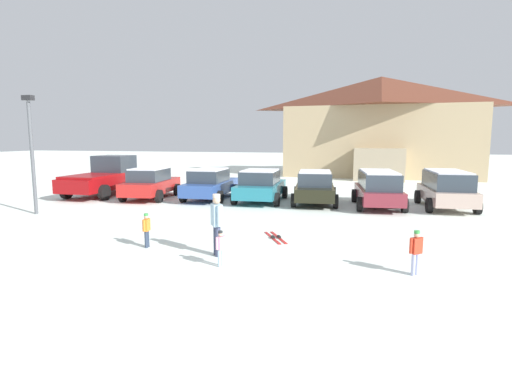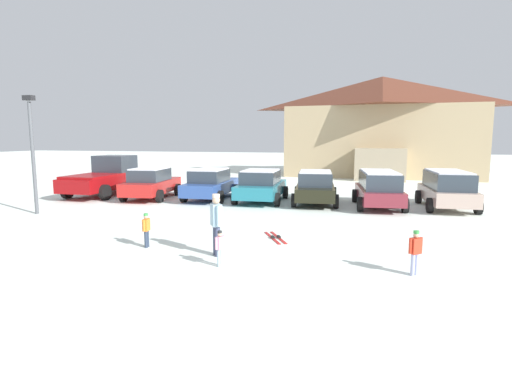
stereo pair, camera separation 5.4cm
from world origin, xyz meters
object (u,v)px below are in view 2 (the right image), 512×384
parked_teal_hatchback (261,185)px  skier_child_in_pink_snowsuit (220,246)px  parked_maroon_van (379,188)px  skier_child_in_red_jacket (415,250)px  skier_adult_in_blue_parka (216,221)px  lamp_post (32,147)px  parked_red_sedan (151,183)px  parked_black_sedan (315,187)px  parked_blue_hatchback (211,184)px  skier_child_in_orange_jacket (146,228)px  parked_beige_suv (447,188)px  pickup_truck (107,177)px  pair_of_skis (275,237)px  ski_lodge (381,126)px

parked_teal_hatchback → skier_child_in_pink_snowsuit: bearing=-81.5°
parked_maroon_van → skier_child_in_red_jacket: 9.35m
skier_adult_in_blue_parka → skier_child_in_pink_snowsuit: size_ratio=1.87×
skier_child_in_pink_snowsuit → lamp_post: bearing=155.0°
parked_maroon_van → skier_child_in_pink_snowsuit: bearing=-112.3°
skier_child_in_red_jacket → parked_teal_hatchback: bearing=122.3°
parked_red_sedan → parked_black_sedan: (8.46, 0.60, -0.01)m
skier_adult_in_blue_parka → skier_child_in_pink_snowsuit: 1.04m
parked_maroon_van → skier_child_in_red_jacket: (0.48, -9.33, -0.30)m
parked_blue_hatchback → lamp_post: lamp_post is taller
skier_child_in_orange_jacket → skier_child_in_red_jacket: 7.20m
parked_beige_suv → pickup_truck: pickup_truck is taller
parked_beige_suv → pair_of_skis: (-6.26, -7.19, -0.89)m
parked_red_sedan → pair_of_skis: 10.39m
ski_lodge → skier_child_in_red_jacket: size_ratio=15.07×
parked_red_sedan → skier_adult_in_blue_parka: (6.91, -8.79, 0.13)m
parked_blue_hatchback → skier_adult_in_blue_parka: bearing=-67.8°
pickup_truck → pair_of_skis: pickup_truck is taller
parked_black_sedan → lamp_post: size_ratio=0.93×
parked_teal_hatchback → parked_beige_suv: (8.50, 0.20, 0.10)m
skier_child_in_red_jacket → skier_adult_in_blue_parka: (-4.93, 0.31, 0.35)m
skier_child_in_pink_snowsuit → lamp_post: (-9.77, 4.56, 2.25)m
parked_red_sedan → skier_child_in_pink_snowsuit: parked_red_sedan is taller
skier_child_in_pink_snowsuit → pair_of_skis: (0.72, 3.09, -0.48)m
lamp_post → parked_black_sedan: bearing=27.5°
pair_of_skis → lamp_post: size_ratio=0.32×
parked_beige_suv → skier_child_in_orange_jacket: bearing=-136.3°
skier_adult_in_blue_parka → pickup_truck: bearing=136.6°
skier_adult_in_blue_parka → skier_child_in_red_jacket: bearing=-3.6°
parked_black_sedan → pickup_truck: pickup_truck is taller
lamp_post → skier_child_in_red_jacket: bearing=-15.7°
parked_black_sedan → skier_child_in_red_jacket: size_ratio=4.29×
parked_red_sedan → lamp_post: bearing=-115.8°
parked_beige_suv → lamp_post: bearing=-161.1°
ski_lodge → parked_teal_hatchback: size_ratio=3.76×
parked_maroon_van → skier_child_in_red_jacket: bearing=-87.1°
pickup_truck → pair_of_skis: bearing=-33.0°
skier_child_in_red_jacket → lamp_post: size_ratio=0.22×
parked_teal_hatchback → skier_child_in_red_jacket: bearing=-57.7°
parked_beige_suv → skier_adult_in_blue_parka: (-7.39, -9.44, 0.03)m
pair_of_skis → lamp_post: (-10.49, 1.47, 2.74)m
parked_blue_hatchback → parked_black_sedan: (5.38, 0.02, 0.00)m
parked_beige_suv → skier_child_in_orange_jacket: parked_beige_suv is taller
skier_child_in_pink_snowsuit → parked_blue_hatchback: bearing=112.5°
parked_maroon_van → skier_child_in_red_jacket: size_ratio=4.20×
skier_child_in_orange_jacket → skier_adult_in_blue_parka: size_ratio=0.59×
parked_blue_hatchback → parked_teal_hatchback: bearing=-2.9°
parked_maroon_van → pickup_truck: (-14.51, 0.48, 0.10)m
skier_child_in_red_jacket → skier_adult_in_blue_parka: skier_adult_in_blue_parka is taller
parked_black_sedan → lamp_post: 12.46m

